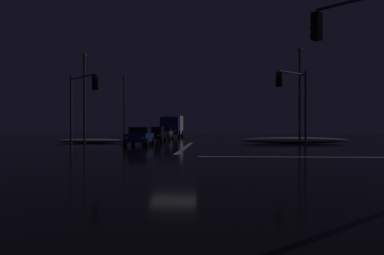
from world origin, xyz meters
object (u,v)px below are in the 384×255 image
at_px(sedan_black, 155,134).
at_px(traffic_signal_nw, 81,96).
at_px(traffic_signal_ne, 294,94).
at_px(streetlamp_right_near, 300,88).
at_px(streetlamp_left_near, 84,91).
at_px(box_truck, 173,125).
at_px(sedan_gray, 164,133).
at_px(streetlamp_left_far, 124,102).
at_px(sedan_blue, 140,136).

relative_size(sedan_black, traffic_signal_nw, 0.75).
height_order(traffic_signal_ne, streetlamp_right_near, streetlamp_right_near).
bearing_deg(streetlamp_left_near, traffic_signal_ne, -18.84).
xyz_separation_m(box_truck, traffic_signal_ne, (11.98, -24.43, 2.38)).
bearing_deg(sedan_gray, traffic_signal_nw, -104.35).
bearing_deg(sedan_gray, sedan_black, -90.53).
height_order(sedan_black, streetlamp_right_near, streetlamp_right_near).
distance_m(traffic_signal_nw, streetlamp_left_near, 6.88).
bearing_deg(box_truck, streetlamp_left_far, -161.66).
xyz_separation_m(sedan_blue, streetlamp_right_near, (14.26, 3.16, 4.35)).
distance_m(sedan_blue, streetlamp_right_near, 15.24).
xyz_separation_m(sedan_black, streetlamp_left_far, (-6.21, 12.41, 4.14)).
xyz_separation_m(streetlamp_left_near, streetlamp_left_far, (0.00, 16.00, -0.04)).
bearing_deg(box_truck, sedan_blue, -91.32).
height_order(sedan_blue, streetlamp_left_far, streetlamp_left_far).
relative_size(traffic_signal_ne, streetlamp_left_far, 0.70).
xyz_separation_m(traffic_signal_nw, streetlamp_right_near, (18.22, 6.51, 1.15)).
bearing_deg(sedan_blue, sedan_gray, 88.66).
bearing_deg(sedan_black, traffic_signal_nw, -112.61).
bearing_deg(traffic_signal_nw, sedan_black, 67.39).
relative_size(sedan_blue, streetlamp_left_near, 0.50).
bearing_deg(traffic_signal_ne, box_truck, 116.13).
height_order(sedan_blue, streetlamp_left_near, streetlamp_left_near).
bearing_deg(sedan_black, streetlamp_left_near, -149.99).
bearing_deg(box_truck, sedan_black, -90.95).
bearing_deg(traffic_signal_ne, sedan_blue, 165.92).
bearing_deg(streetlamp_left_far, sedan_gray, -42.96).
height_order(sedan_blue, box_truck, box_truck).
relative_size(box_truck, streetlamp_left_near, 0.96).
bearing_deg(sedan_gray, sedan_blue, -91.34).
relative_size(sedan_blue, box_truck, 0.52).
relative_size(sedan_gray, traffic_signal_ne, 0.73).
relative_size(streetlamp_left_far, streetlamp_right_near, 0.96).
bearing_deg(streetlamp_left_near, streetlamp_right_near, 0.00).
xyz_separation_m(traffic_signal_ne, streetlamp_right_near, (1.79, 6.29, 1.06)).
relative_size(box_truck, traffic_signal_nw, 1.44).
bearing_deg(streetlamp_right_near, traffic_signal_nw, -160.35).
height_order(sedan_black, traffic_signal_ne, traffic_signal_ne).
distance_m(streetlamp_left_near, streetlamp_left_far, 16.00).
xyz_separation_m(streetlamp_left_far, streetlamp_right_near, (20.22, -16.00, 0.20)).
bearing_deg(streetlamp_left_near, box_truck, 70.43).
distance_m(sedan_blue, streetlamp_left_far, 20.49).
distance_m(sedan_blue, sedan_black, 6.75).
distance_m(sedan_black, streetlamp_right_near, 15.10).
xyz_separation_m(sedan_blue, traffic_signal_ne, (12.47, -3.13, 3.28)).
xyz_separation_m(traffic_signal_nw, streetlamp_left_far, (-2.01, 22.51, 0.95)).
distance_m(traffic_signal_ne, traffic_signal_nw, 16.43).
bearing_deg(sedan_blue, traffic_signal_ne, -14.08).
bearing_deg(sedan_gray, box_truck, 88.70).
xyz_separation_m(sedan_blue, traffic_signal_nw, (-3.95, -3.34, 3.20)).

